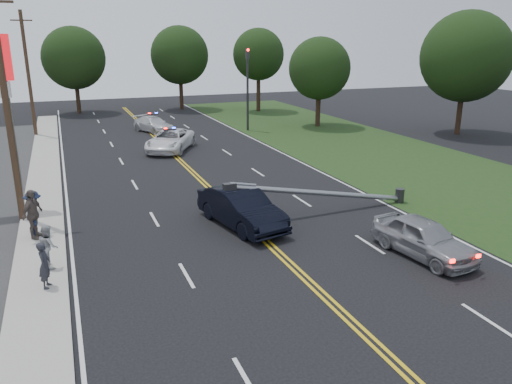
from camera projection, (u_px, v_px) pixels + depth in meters
name	position (u px, v px, depth m)	size (l,w,h in m)	color
ground	(340.00, 311.00, 14.86)	(120.00, 120.00, 0.00)	black
sidewalk	(42.00, 232.00, 20.80)	(1.80, 70.00, 0.12)	#ABA69A
grass_verge	(456.00, 181.00, 28.47)	(12.00, 80.00, 0.01)	#1B3314
centerline_yellow	(232.00, 209.00, 23.75)	(0.36, 80.00, 0.00)	gold
traffic_signal	(248.00, 82.00, 43.21)	(0.28, 0.41, 7.05)	#2D2D30
fallen_streetlight	(331.00, 193.00, 23.17)	(9.36, 0.44, 1.91)	#2D2D30
utility_pole_mid	(7.00, 106.00, 20.82)	(1.60, 0.28, 10.00)	#382619
utility_pole_far	(28.00, 74.00, 40.40)	(1.60, 0.28, 10.00)	#382619
tree_6	(74.00, 58.00, 53.01)	(6.58, 6.58, 9.15)	black
tree_7	(180.00, 55.00, 56.05)	(6.45, 6.45, 9.29)	black
tree_8	(258.00, 55.00, 54.52)	(5.60, 5.60, 8.99)	black
tree_9	(319.00, 69.00, 45.03)	(5.57, 5.57, 8.04)	black
tree_13	(466.00, 57.00, 40.75)	(7.34, 7.34, 10.08)	black
crashed_sedan	(241.00, 208.00, 21.44)	(1.74, 5.00, 1.65)	black
waiting_sedan	(424.00, 238.00, 18.47)	(1.71, 4.26, 1.45)	#919398
emergency_a	(170.00, 140.00, 36.17)	(2.51, 5.45, 1.52)	white
emergency_b	(154.00, 124.00, 43.48)	(1.83, 4.50, 1.31)	silver
bystander_a	(45.00, 265.00, 15.86)	(0.56, 0.37, 1.55)	#292931
bystander_b	(48.00, 246.00, 17.30)	(0.75, 0.59, 1.55)	#9D9EA2
bystander_c	(34.00, 213.00, 20.11)	(1.21, 0.69, 1.87)	#18213C
bystander_d	(33.00, 214.00, 19.75)	(1.18, 0.49, 2.01)	#5F524C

